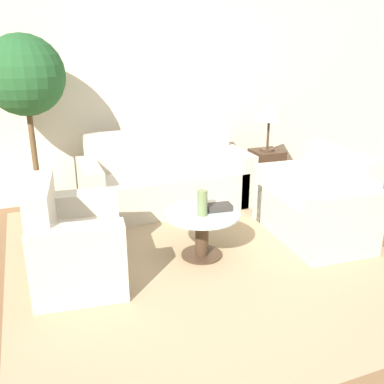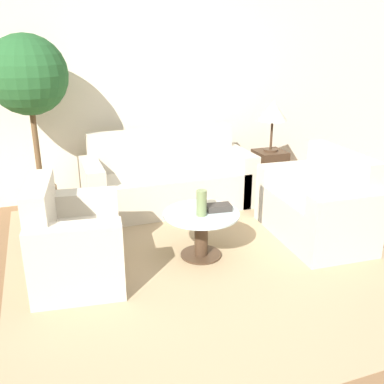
% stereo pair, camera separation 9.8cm
% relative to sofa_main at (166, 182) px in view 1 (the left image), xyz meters
% --- Properties ---
extents(ground_plane, '(14.00, 14.00, 0.00)m').
position_rel_sofa_main_xyz_m(ground_plane, '(-0.14, -2.09, -0.30)').
color(ground_plane, brown).
extents(wall_back, '(10.00, 0.06, 2.60)m').
position_rel_sofa_main_xyz_m(wall_back, '(-0.14, 0.65, 1.00)').
color(wall_back, beige).
rests_on(wall_back, ground_plane).
extents(rug, '(3.43, 3.52, 0.01)m').
position_rel_sofa_main_xyz_m(rug, '(-0.08, -1.34, -0.29)').
color(rug, tan).
rests_on(rug, ground_plane).
extents(sofa_main, '(1.97, 0.77, 0.90)m').
position_rel_sofa_main_xyz_m(sofa_main, '(0.00, 0.00, 0.00)').
color(sofa_main, beige).
rests_on(sofa_main, ground_plane).
extents(armchair, '(0.82, 1.03, 0.86)m').
position_rel_sofa_main_xyz_m(armchair, '(-1.24, -1.32, 0.00)').
color(armchair, beige).
rests_on(armchair, ground_plane).
extents(loveseat, '(0.80, 1.26, 0.88)m').
position_rel_sofa_main_xyz_m(loveseat, '(1.20, -1.34, 0.00)').
color(loveseat, beige).
rests_on(loveseat, ground_plane).
extents(coffee_table, '(0.70, 0.70, 0.43)m').
position_rel_sofa_main_xyz_m(coffee_table, '(-0.08, -1.34, -0.02)').
color(coffee_table, '#422D1E').
rests_on(coffee_table, ground_plane).
extents(side_table, '(0.36, 0.36, 0.58)m').
position_rel_sofa_main_xyz_m(side_table, '(1.34, -0.06, -0.01)').
color(side_table, '#422D1E').
rests_on(side_table, ground_plane).
extents(table_lamp, '(0.36, 0.36, 0.63)m').
position_rel_sofa_main_xyz_m(table_lamp, '(1.34, -0.06, 0.77)').
color(table_lamp, '#422D1E').
rests_on(table_lamp, side_table).
extents(potted_plant, '(0.82, 0.82, 1.98)m').
position_rel_sofa_main_xyz_m(potted_plant, '(-1.43, 0.13, 1.18)').
color(potted_plant, brown).
rests_on(potted_plant, ground_plane).
extents(vase, '(0.09, 0.09, 0.23)m').
position_rel_sofa_main_xyz_m(vase, '(-0.10, -1.39, 0.25)').
color(vase, '#6B7A4C').
rests_on(vase, coffee_table).
extents(bowl, '(0.17, 0.17, 0.06)m').
position_rel_sofa_main_xyz_m(bowl, '(0.02, -1.23, 0.16)').
color(bowl, beige).
rests_on(bowl, coffee_table).
extents(book_stack, '(0.24, 0.15, 0.06)m').
position_rel_sofa_main_xyz_m(book_stack, '(0.09, -1.34, 0.16)').
color(book_stack, '#38332D').
rests_on(book_stack, coffee_table).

